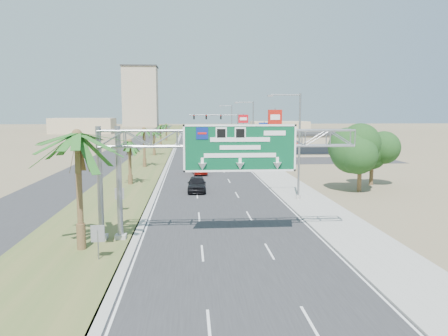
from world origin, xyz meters
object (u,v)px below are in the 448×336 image
Objects in this scene: sign_gantry at (215,147)px; pole_sign_red_near at (275,120)px; car_left_lane at (197,184)px; car_far at (193,146)px; signal_mast at (228,129)px; car_mid_lane at (199,168)px; palm_near at (77,135)px; store_building at (316,144)px; car_right_lane at (227,154)px; pole_sign_blue at (264,132)px; pole_sign_red_far at (243,122)px.

sign_gantry is 44.14m from pole_sign_red_near.
car_far is (-0.09, 52.96, 0.01)m from car_left_lane.
pole_sign_red_near reaches higher than signal_mast.
signal_mast reaches higher than car_far.
car_left_lane reaches higher than car_mid_lane.
car_left_lane is at bearing 93.11° from sign_gantry.
signal_mast is 2.18× the size of car_left_lane.
palm_near is 65.60m from signal_mast.
car_left_lane is at bearing 69.44° from palm_near.
sign_gantry is at bearing -112.36° from store_building.
car_right_lane is 0.77× the size of pole_sign_blue.
sign_gantry is 68.19m from pole_sign_red_far.
car_far is 24.25m from pole_sign_blue.
signal_mast reaches higher than pole_sign_blue.
car_mid_lane is at bearing -84.65° from car_far.
store_building is 3.20× the size of car_far.
car_far is at bearing 90.84° from sign_gantry.
palm_near reaches higher than car_right_lane.
car_right_lane is at bearing 168.67° from pole_sign_blue.
sign_gantry is 30.75m from car_mid_lane.
palm_near reaches higher than car_far.
store_building is at bearing 28.24° from pole_sign_blue.
signal_mast is at bearing 82.30° from car_left_lane.
pole_sign_red_far is (4.85, 16.15, 5.56)m from car_right_lane.
car_mid_lane is 0.95× the size of car_right_lane.
car_far is at bearing 165.89° from pole_sign_red_far.
car_far is (-24.09, 14.16, -1.18)m from store_building.
sign_gantry is 0.93× the size of store_building.
signal_mast is 20.62m from pole_sign_red_near.
store_building is at bearing 59.67° from car_left_lane.
pole_sign_red_far reaches higher than car_right_lane.
palm_near is (-8.14, -1.93, 0.87)m from sign_gantry.
pole_sign_red_near is (20.32, 44.34, 0.05)m from palm_near.
pole_sign_blue is at bearing -84.54° from pole_sign_red_far.
pole_sign_red_near is (6.97, -8.88, 6.26)m from car_right_lane.
car_mid_lane is (-23.50, -25.78, -1.20)m from store_building.
palm_near is 48.77m from pole_sign_red_near.
car_left_lane is 51.66m from pole_sign_red_far.
sign_gantry reaches higher than car_right_lane.
car_left_lane reaches higher than car_right_lane.
pole_sign_blue is at bearing -9.92° from car_right_lane.
palm_near is at bearing -114.62° from pole_sign_red_near.
pole_sign_blue is (19.87, 51.91, -2.20)m from palm_near.
signal_mast is (6.23, 62.05, -1.21)m from sign_gantry.
palm_near is 71.72m from pole_sign_red_far.
sign_gantry is 2.98× the size of car_far.
palm_near is 33.69m from car_mid_lane.
pole_sign_red_far reaches higher than car_left_lane.
pole_sign_blue is 0.83× the size of pole_sign_red_far.
signal_mast is 0.57× the size of store_building.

